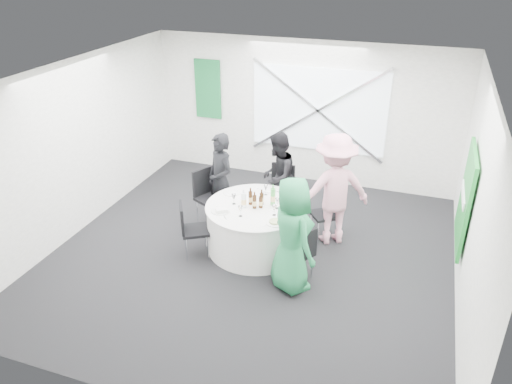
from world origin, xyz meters
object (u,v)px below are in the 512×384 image
(chair_back_left, at_px, (208,192))
(person_man_back_left, at_px, (221,180))
(chair_back_right, at_px, (329,210))
(green_water_bottle, at_px, (273,197))
(chair_front_right, at_px, (301,250))
(banquet_table, at_px, (256,227))
(person_woman_green, at_px, (292,235))
(clear_water_bottle, at_px, (244,200))
(chair_front_left, at_px, (190,226))
(chair_back, at_px, (281,188))
(person_woman_pink, at_px, (334,190))
(person_man_back, at_px, (278,176))

(chair_back_left, relative_size, person_man_back_left, 0.60)
(chair_back_right, distance_m, person_man_back_left, 1.87)
(person_man_back_left, xyz_separation_m, green_water_bottle, (1.07, -0.46, 0.09))
(chair_front_right, bearing_deg, banquet_table, -90.00)
(chair_front_right, distance_m, green_water_bottle, 1.03)
(person_woman_green, bearing_deg, clear_water_bottle, 9.28)
(green_water_bottle, bearing_deg, chair_back_left, 162.57)
(person_woman_green, bearing_deg, chair_front_left, 35.96)
(chair_back_right, distance_m, clear_water_bottle, 1.48)
(chair_back_right, height_order, chair_front_right, chair_back_right)
(person_man_back_left, relative_size, green_water_bottle, 4.85)
(green_water_bottle, bearing_deg, clear_water_bottle, -150.06)
(chair_back, relative_size, chair_back_left, 1.00)
(person_man_back_left, relative_size, person_woman_pink, 0.88)
(chair_back_left, xyz_separation_m, chair_front_left, (0.18, -1.05, -0.05))
(banquet_table, distance_m, green_water_bottle, 0.58)
(chair_back_right, distance_m, green_water_bottle, 1.05)
(person_man_back_left, xyz_separation_m, clear_water_bottle, (0.67, -0.69, 0.07))
(chair_back, height_order, clear_water_bottle, clear_water_bottle)
(chair_front_left, height_order, person_woman_green, person_woman_green)
(person_woman_green, bearing_deg, person_man_back_left, 4.37)
(chair_back, relative_size, green_water_bottle, 2.91)
(chair_back, bearing_deg, chair_front_left, -116.88)
(banquet_table, height_order, chair_front_right, chair_front_right)
(person_man_back, height_order, person_woman_pink, person_woman_pink)
(chair_front_right, bearing_deg, green_water_bottle, -104.14)
(chair_back_right, xyz_separation_m, person_woman_pink, (0.07, -0.09, 0.42))
(chair_back_left, distance_m, green_water_bottle, 1.39)
(person_man_back_left, bearing_deg, green_water_bottle, 11.67)
(chair_front_left, xyz_separation_m, green_water_bottle, (1.11, 0.65, 0.37))
(banquet_table, relative_size, person_woman_pink, 0.85)
(person_woman_pink, distance_m, person_woman_green, 1.43)
(banquet_table, height_order, chair_front_left, chair_front_left)
(chair_back, xyz_separation_m, green_water_bottle, (0.17, -0.99, 0.32))
(chair_front_right, distance_m, chair_front_left, 1.76)
(person_man_back, xyz_separation_m, person_woman_green, (0.78, -1.86, 0.06))
(person_man_back, height_order, clear_water_bottle, person_man_back)
(chair_back_left, relative_size, person_man_back, 0.62)
(banquet_table, xyz_separation_m, chair_back_right, (1.00, 0.73, 0.12))
(chair_back_left, distance_m, chair_back_right, 2.07)
(banquet_table, xyz_separation_m, person_woman_pink, (1.07, 0.64, 0.54))
(chair_back_right, height_order, person_woman_pink, person_woman_pink)
(person_woman_green, distance_m, green_water_bottle, 1.05)
(banquet_table, distance_m, person_woman_pink, 1.36)
(chair_back_left, relative_size, chair_back_right, 1.12)
(chair_front_right, xyz_separation_m, person_man_back, (-0.87, 1.67, 0.28))
(chair_back_right, xyz_separation_m, person_man_back, (-0.99, 0.37, 0.28))
(green_water_bottle, bearing_deg, person_woman_green, -58.07)
(chair_back_right, relative_size, person_woman_green, 0.51)
(green_water_bottle, xyz_separation_m, clear_water_bottle, (-0.39, -0.23, -0.01))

